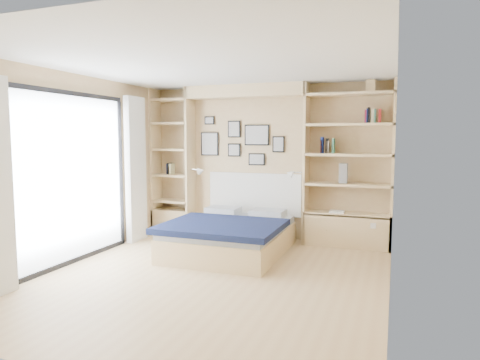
% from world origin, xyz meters
% --- Properties ---
extents(ground, '(4.50, 4.50, 0.00)m').
position_xyz_m(ground, '(0.00, 0.00, 0.00)').
color(ground, '#D5B27C').
rests_on(ground, ground).
extents(room_shell, '(4.50, 4.50, 4.50)m').
position_xyz_m(room_shell, '(-0.39, 1.52, 1.08)').
color(room_shell, tan).
rests_on(room_shell, ground).
extents(bed, '(1.59, 2.08, 1.07)m').
position_xyz_m(bed, '(-0.19, 1.15, 0.26)').
color(bed, '#E1BF87').
rests_on(bed, ground).
extents(photo_gallery, '(1.48, 0.02, 0.82)m').
position_xyz_m(photo_gallery, '(-0.45, 2.22, 1.60)').
color(photo_gallery, black).
rests_on(photo_gallery, ground).
extents(reading_lamps, '(1.92, 0.12, 0.15)m').
position_xyz_m(reading_lamps, '(-0.30, 2.00, 1.10)').
color(reading_lamps, silver).
rests_on(reading_lamps, ground).
extents(shelf_decor, '(3.52, 0.23, 2.03)m').
position_xyz_m(shelf_decor, '(1.09, 2.07, 1.69)').
color(shelf_decor, '#A1391C').
rests_on(shelf_decor, ground).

